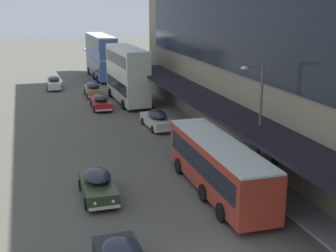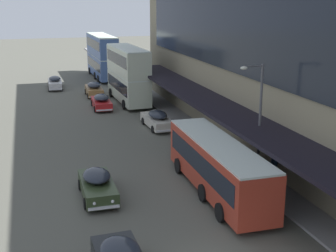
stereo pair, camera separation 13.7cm
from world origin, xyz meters
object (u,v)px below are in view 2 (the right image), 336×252
(sedan_trailing_mid, at_px, (101,101))
(street_lamp, at_px, (258,115))
(sedan_oncoming_front, at_px, (157,119))
(sedan_lead_near, at_px, (94,89))
(pedestrian_at_kerb, at_px, (275,162))
(transit_bus_kerbside_far, at_px, (102,55))
(sedan_far_back, at_px, (55,83))
(sedan_lead_mid, at_px, (97,184))
(transit_bus_kerbside_front, at_px, (128,73))
(transit_bus_kerbside_rear, at_px, (218,164))

(sedan_trailing_mid, height_order, street_lamp, street_lamp)
(sedan_oncoming_front, distance_m, sedan_lead_near, 15.58)
(sedan_lead_near, relative_size, pedestrian_at_kerb, 2.51)
(sedan_trailing_mid, distance_m, pedestrian_at_kerb, 23.66)
(transit_bus_kerbside_far, height_order, street_lamp, street_lamp)
(sedan_far_back, xyz_separation_m, street_lamp, (9.75, -35.07, 3.57))
(pedestrian_at_kerb, bearing_deg, sedan_trailing_mid, 108.08)
(sedan_lead_mid, height_order, street_lamp, street_lamp)
(transit_bus_kerbside_front, bearing_deg, street_lamp, -83.93)
(sedan_trailing_mid, bearing_deg, transit_bus_kerbside_far, 80.40)
(sedan_oncoming_front, bearing_deg, street_lamp, -80.13)
(sedan_far_back, distance_m, sedan_lead_near, 7.27)
(sedan_lead_mid, bearing_deg, transit_bus_kerbside_rear, -12.33)
(transit_bus_kerbside_far, height_order, pedestrian_at_kerb, transit_bus_kerbside_far)
(sedan_oncoming_front, distance_m, sedan_far_back, 22.51)
(transit_bus_kerbside_far, bearing_deg, sedan_lead_mid, -99.61)
(sedan_oncoming_front, relative_size, sedan_trailing_mid, 1.03)
(street_lamp, bearing_deg, sedan_far_back, 105.54)
(transit_bus_kerbside_far, xyz_separation_m, sedan_lead_near, (-2.99, -12.29, -2.43))
(transit_bus_kerbside_far, bearing_deg, transit_bus_kerbside_front, -89.61)
(sedan_oncoming_front, distance_m, sedan_trailing_mid, 9.41)
(transit_bus_kerbside_far, xyz_separation_m, sedan_trailing_mid, (-3.18, -18.78, -2.48))
(sedan_far_back, relative_size, sedan_lead_near, 1.08)
(transit_bus_kerbside_rear, relative_size, sedan_far_back, 2.19)
(sedan_lead_mid, height_order, sedan_lead_near, sedan_lead_near)
(transit_bus_kerbside_front, distance_m, sedan_lead_mid, 25.13)
(transit_bus_kerbside_rear, bearing_deg, pedestrian_at_kerb, 11.46)
(transit_bus_kerbside_far, height_order, sedan_lead_near, transit_bus_kerbside_far)
(transit_bus_kerbside_front, bearing_deg, sedan_far_back, 124.43)
(transit_bus_kerbside_far, relative_size, sedan_trailing_mid, 2.37)
(transit_bus_kerbside_front, distance_m, sedan_oncoming_front, 11.15)
(transit_bus_kerbside_front, relative_size, pedestrian_at_kerb, 5.37)
(sedan_oncoming_front, bearing_deg, sedan_trailing_mid, 111.93)
(sedan_oncoming_front, relative_size, pedestrian_at_kerb, 2.68)
(transit_bus_kerbside_rear, distance_m, sedan_lead_mid, 7.03)
(pedestrian_at_kerb, height_order, street_lamp, street_lamp)
(pedestrian_at_kerb, relative_size, street_lamp, 0.26)
(transit_bus_kerbside_far, distance_m, sedan_trailing_mid, 19.21)
(transit_bus_kerbside_rear, distance_m, pedestrian_at_kerb, 4.39)
(sedan_trailing_mid, height_order, sedan_lead_mid, sedan_lead_mid)
(transit_bus_kerbside_front, xyz_separation_m, pedestrian_at_kerb, (4.05, -24.64, -2.04))
(pedestrian_at_kerb, bearing_deg, sedan_lead_near, 103.87)
(transit_bus_kerbside_front, height_order, sedan_lead_near, transit_bus_kerbside_front)
(sedan_lead_mid, bearing_deg, street_lamp, -3.92)
(street_lamp, bearing_deg, pedestrian_at_kerb, 1.44)
(pedestrian_at_kerb, bearing_deg, transit_bus_kerbside_front, 99.34)
(transit_bus_kerbside_front, relative_size, street_lamp, 1.38)
(transit_bus_kerbside_front, relative_size, sedan_far_back, 1.98)
(sedan_far_back, bearing_deg, sedan_lead_near, -56.40)
(sedan_oncoming_front, height_order, pedestrian_at_kerb, pedestrian_at_kerb)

